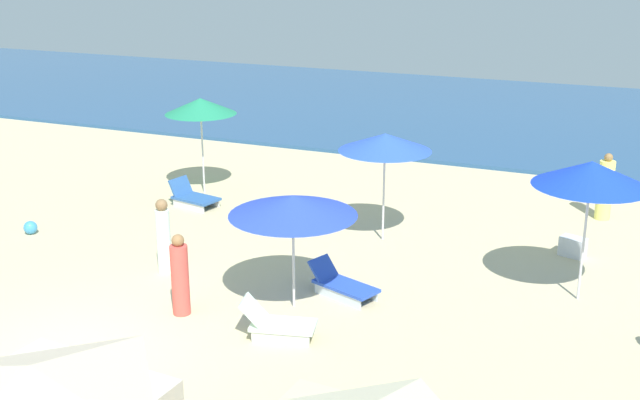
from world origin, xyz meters
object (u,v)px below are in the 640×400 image
at_px(umbrella_4, 201,106).
at_px(cooler_box_2, 573,247).
at_px(umbrella_0, 591,174).
at_px(umbrella_1, 385,142).
at_px(beach_ball_0, 30,228).
at_px(lounge_chair_3_0, 342,284).
at_px(lounge_chair_4_0, 193,197).
at_px(umbrella_3, 293,205).
at_px(lounge_chair_3_1, 277,324).
at_px(beachgoer_4, 605,189).
at_px(beachgoer_1, 180,277).
at_px(beachgoer_0, 163,237).

relative_size(umbrella_4, cooler_box_2, 4.89).
relative_size(umbrella_0, umbrella_4, 1.05).
distance_m(umbrella_1, beach_ball_0, 8.52).
relative_size(lounge_chair_3_0, lounge_chair_4_0, 1.12).
height_order(umbrella_0, cooler_box_2, umbrella_0).
bearing_deg(umbrella_4, cooler_box_2, -5.32).
relative_size(umbrella_3, lounge_chair_3_1, 1.71).
bearing_deg(lounge_chair_3_1, beachgoer_4, -41.82).
xyz_separation_m(umbrella_0, cooler_box_2, (-0.35, 2.25, -2.29)).
xyz_separation_m(lounge_chair_3_1, umbrella_4, (-5.52, 6.83, 2.13)).
relative_size(beachgoer_4, beach_ball_0, 5.32).
distance_m(umbrella_0, beachgoer_1, 7.74).
bearing_deg(cooler_box_2, umbrella_3, 63.91).
xyz_separation_m(lounge_chair_3_1, beachgoer_4, (4.69, 8.76, 0.51)).
relative_size(umbrella_4, beachgoer_0, 1.64).
bearing_deg(umbrella_1, beachgoer_4, 37.61).
bearing_deg(beachgoer_1, beachgoer_4, 52.69).
height_order(lounge_chair_3_0, umbrella_4, umbrella_4).
xyz_separation_m(umbrella_4, beachgoer_4, (10.21, 1.92, -1.62)).
bearing_deg(umbrella_3, beachgoer_0, 171.59).
relative_size(umbrella_1, lounge_chair_4_0, 1.84).
bearing_deg(umbrella_4, lounge_chair_3_0, -38.96).
bearing_deg(umbrella_3, beachgoer_4, 56.70).
xyz_separation_m(umbrella_4, cooler_box_2, (9.81, -0.91, -2.18)).
bearing_deg(beach_ball_0, lounge_chair_3_0, -2.55).
bearing_deg(umbrella_0, umbrella_4, 162.68).
bearing_deg(beachgoer_0, lounge_chair_3_1, 99.08).
xyz_separation_m(lounge_chair_3_0, beach_ball_0, (-7.98, 0.36, -0.08)).
distance_m(umbrella_4, cooler_box_2, 10.09).
relative_size(beach_ball_0, cooler_box_2, 0.59).
relative_size(umbrella_4, beachgoer_1, 1.67).
xyz_separation_m(lounge_chair_4_0, beachgoer_0, (1.77, -3.98, 0.52)).
relative_size(lounge_chair_3_1, lounge_chair_4_0, 1.02).
height_order(umbrella_0, umbrella_1, umbrella_0).
height_order(umbrella_1, cooler_box_2, umbrella_1).
xyz_separation_m(umbrella_0, umbrella_4, (-10.16, 3.17, -0.11)).
relative_size(lounge_chair_4_0, beach_ball_0, 4.32).
relative_size(umbrella_0, beachgoer_1, 1.76).
distance_m(umbrella_3, beachgoer_1, 2.44).
bearing_deg(lounge_chair_3_0, lounge_chair_3_1, -171.05).
height_order(umbrella_4, beachgoer_0, umbrella_4).
relative_size(umbrella_3, beachgoer_4, 1.41).
bearing_deg(beachgoer_1, lounge_chair_3_1, -3.93).
relative_size(beachgoer_1, cooler_box_2, 2.92).
xyz_separation_m(umbrella_0, beachgoer_4, (0.05, 5.09, -1.73)).
relative_size(lounge_chair_4_0, beachgoer_0, 0.86).
height_order(umbrella_1, lounge_chair_3_0, umbrella_1).
bearing_deg(beachgoer_0, beachgoer_4, 166.80).
distance_m(lounge_chair_3_0, beachgoer_1, 3.11).
distance_m(lounge_chair_3_1, beach_ball_0, 7.95).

